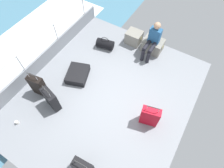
{
  "coord_description": "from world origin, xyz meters",
  "views": [
    {
      "loc": [
        1.45,
        -2.08,
        4.49
      ],
      "look_at": [
        0.04,
        0.25,
        0.25
      ],
      "focal_mm": 29.84,
      "sensor_mm": 36.0,
      "label": 1
    }
  ],
  "objects_px": {
    "paper_cup": "(17,122)",
    "passenger_seated": "(153,40)",
    "cargo_crate_1": "(153,45)",
    "suitcase_0": "(38,86)",
    "duffel_bag": "(105,44)",
    "cargo_crate_0": "(134,37)",
    "suitcase_4": "(78,74)",
    "suitcase_1": "(83,167)",
    "suitcase_2": "(150,116)",
    "suitcase_3": "(51,99)"
  },
  "relations": [
    {
      "from": "paper_cup",
      "to": "passenger_seated",
      "type": "bearing_deg",
      "value": 64.43
    },
    {
      "from": "paper_cup",
      "to": "cargo_crate_1",
      "type": "bearing_deg",
      "value": 65.45
    },
    {
      "from": "suitcase_0",
      "to": "duffel_bag",
      "type": "bearing_deg",
      "value": 75.83
    },
    {
      "from": "cargo_crate_0",
      "to": "suitcase_4",
      "type": "bearing_deg",
      "value": -109.36
    },
    {
      "from": "suitcase_1",
      "to": "cargo_crate_0",
      "type": "bearing_deg",
      "value": 102.56
    },
    {
      "from": "suitcase_1",
      "to": "passenger_seated",
      "type": "bearing_deg",
      "value": 93.39
    },
    {
      "from": "suitcase_4",
      "to": "duffel_bag",
      "type": "distance_m",
      "value": 1.4
    },
    {
      "from": "cargo_crate_0",
      "to": "suitcase_4",
      "type": "height_order",
      "value": "cargo_crate_0"
    },
    {
      "from": "cargo_crate_0",
      "to": "suitcase_0",
      "type": "xyz_separation_m",
      "value": [
        -1.27,
        -3.05,
        0.14
      ]
    },
    {
      "from": "cargo_crate_0",
      "to": "cargo_crate_1",
      "type": "bearing_deg",
      "value": 0.25
    },
    {
      "from": "cargo_crate_0",
      "to": "suitcase_2",
      "type": "distance_m",
      "value": 2.82
    },
    {
      "from": "cargo_crate_1",
      "to": "suitcase_3",
      "type": "xyz_separation_m",
      "value": [
        -1.39,
        -3.18,
        0.12
      ]
    },
    {
      "from": "suitcase_4",
      "to": "suitcase_2",
      "type": "bearing_deg",
      "value": -5.08
    },
    {
      "from": "suitcase_3",
      "to": "paper_cup",
      "type": "bearing_deg",
      "value": -117.89
    },
    {
      "from": "passenger_seated",
      "to": "suitcase_3",
      "type": "relative_size",
      "value": 1.37
    },
    {
      "from": "suitcase_0",
      "to": "passenger_seated",
      "type": "bearing_deg",
      "value": 55.89
    },
    {
      "from": "suitcase_0",
      "to": "suitcase_4",
      "type": "relative_size",
      "value": 1.02
    },
    {
      "from": "duffel_bag",
      "to": "suitcase_1",
      "type": "bearing_deg",
      "value": -64.81
    },
    {
      "from": "passenger_seated",
      "to": "cargo_crate_0",
      "type": "bearing_deg",
      "value": 164.86
    },
    {
      "from": "suitcase_2",
      "to": "suitcase_3",
      "type": "height_order",
      "value": "suitcase_2"
    },
    {
      "from": "cargo_crate_1",
      "to": "suitcase_3",
      "type": "height_order",
      "value": "suitcase_3"
    },
    {
      "from": "passenger_seated",
      "to": "suitcase_1",
      "type": "height_order",
      "value": "passenger_seated"
    },
    {
      "from": "passenger_seated",
      "to": "suitcase_4",
      "type": "relative_size",
      "value": 1.33
    },
    {
      "from": "passenger_seated",
      "to": "duffel_bag",
      "type": "distance_m",
      "value": 1.51
    },
    {
      "from": "passenger_seated",
      "to": "suitcase_3",
      "type": "distance_m",
      "value": 3.31
    },
    {
      "from": "suitcase_2",
      "to": "suitcase_1",
      "type": "bearing_deg",
      "value": -112.26
    },
    {
      "from": "suitcase_0",
      "to": "paper_cup",
      "type": "bearing_deg",
      "value": -84.61
    },
    {
      "from": "cargo_crate_0",
      "to": "duffel_bag",
      "type": "relative_size",
      "value": 0.88
    },
    {
      "from": "cargo_crate_0",
      "to": "passenger_seated",
      "type": "relative_size",
      "value": 0.47
    },
    {
      "from": "suitcase_2",
      "to": "cargo_crate_0",
      "type": "bearing_deg",
      "value": 125.05
    },
    {
      "from": "cargo_crate_1",
      "to": "duffel_bag",
      "type": "bearing_deg",
      "value": -152.67
    },
    {
      "from": "suitcase_4",
      "to": "duffel_bag",
      "type": "bearing_deg",
      "value": 87.52
    },
    {
      "from": "cargo_crate_1",
      "to": "suitcase_4",
      "type": "relative_size",
      "value": 0.78
    },
    {
      "from": "cargo_crate_0",
      "to": "suitcase_1",
      "type": "height_order",
      "value": "suitcase_1"
    },
    {
      "from": "suitcase_1",
      "to": "suitcase_4",
      "type": "height_order",
      "value": "suitcase_1"
    },
    {
      "from": "cargo_crate_0",
      "to": "suitcase_2",
      "type": "bearing_deg",
      "value": -54.95
    },
    {
      "from": "suitcase_4",
      "to": "duffel_bag",
      "type": "height_order",
      "value": "duffel_bag"
    },
    {
      "from": "suitcase_2",
      "to": "suitcase_3",
      "type": "relative_size",
      "value": 1.0
    },
    {
      "from": "cargo_crate_0",
      "to": "paper_cup",
      "type": "bearing_deg",
      "value": -106.21
    },
    {
      "from": "cargo_crate_1",
      "to": "suitcase_2",
      "type": "xyz_separation_m",
      "value": [
        0.94,
        -2.31,
        0.12
      ]
    },
    {
      "from": "suitcase_0",
      "to": "paper_cup",
      "type": "height_order",
      "value": "suitcase_0"
    },
    {
      "from": "suitcase_1",
      "to": "suitcase_4",
      "type": "xyz_separation_m",
      "value": [
        -1.64,
        1.95,
        -0.15
      ]
    },
    {
      "from": "suitcase_3",
      "to": "paper_cup",
      "type": "xyz_separation_m",
      "value": [
        -0.46,
        -0.87,
        -0.27
      ]
    },
    {
      "from": "suitcase_2",
      "to": "suitcase_4",
      "type": "height_order",
      "value": "suitcase_2"
    },
    {
      "from": "duffel_bag",
      "to": "suitcase_4",
      "type": "bearing_deg",
      "value": -92.48
    },
    {
      "from": "cargo_crate_0",
      "to": "suitcase_0",
      "type": "bearing_deg",
      "value": -112.6
    },
    {
      "from": "suitcase_2",
      "to": "suitcase_3",
      "type": "xyz_separation_m",
      "value": [
        -2.33,
        -0.87,
        0.0
      ]
    },
    {
      "from": "cargo_crate_0",
      "to": "paper_cup",
      "type": "relative_size",
      "value": 5.2
    },
    {
      "from": "suitcase_0",
      "to": "suitcase_1",
      "type": "height_order",
      "value": "suitcase_0"
    },
    {
      "from": "suitcase_3",
      "to": "duffel_bag",
      "type": "distance_m",
      "value": 2.49
    }
  ]
}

